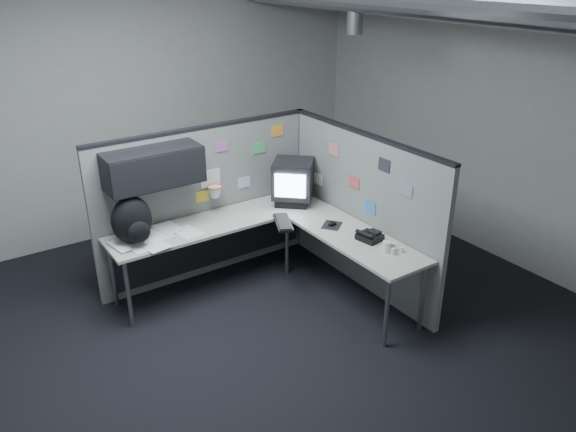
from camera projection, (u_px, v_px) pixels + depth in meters
room at (337, 94)px, 4.70m from camera, size 5.62×5.62×3.22m
partition_back at (194, 191)px, 5.66m from camera, size 2.44×0.42×1.63m
partition_right at (361, 210)px, 5.66m from camera, size 0.07×2.23×1.63m
desk at (256, 234)px, 5.63m from camera, size 2.31×2.11×0.73m
monitor at (293, 181)px, 5.98m from camera, size 0.58×0.58×0.47m
keyboard at (283, 222)px, 5.57m from camera, size 0.30×0.44×0.04m
mouse at (332, 224)px, 5.54m from camera, size 0.27×0.26×0.05m
phone at (369, 236)px, 5.25m from camera, size 0.22×0.24×0.10m
bottles at (392, 248)px, 5.04m from camera, size 0.14×0.16×0.08m
cup at (387, 247)px, 5.02m from camera, size 0.10×0.10×0.11m
papers at (156, 238)px, 5.27m from camera, size 0.86×0.59×0.02m
backpack at (132, 221)px, 5.11m from camera, size 0.44×0.43×0.46m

